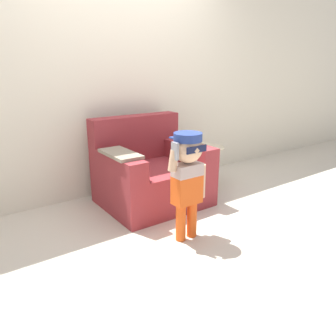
{
  "coord_description": "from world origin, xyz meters",
  "views": [
    {
      "loc": [
        -1.68,
        -2.68,
        1.37
      ],
      "look_at": [
        -0.05,
        -0.39,
        0.5
      ],
      "focal_mm": 35.0,
      "sensor_mm": 36.0,
      "label": 1
    }
  ],
  "objects": [
    {
      "name": "wall_back",
      "position": [
        0.0,
        0.59,
        1.3
      ],
      "size": [
        10.0,
        0.05,
        2.6
      ],
      "color": "beige",
      "rests_on": "ground_plane"
    },
    {
      "name": "ground_plane",
      "position": [
        0.0,
        0.0,
        0.0
      ],
      "size": [
        10.0,
        10.0,
        0.0
      ],
      "primitive_type": "plane",
      "color": "beige"
    },
    {
      "name": "side_table",
      "position": [
        0.81,
        0.06,
        0.3
      ],
      "size": [
        0.41,
        0.41,
        0.49
      ],
      "color": "beige",
      "rests_on": "ground_plane"
    },
    {
      "name": "armchair",
      "position": [
        0.03,
        0.05,
        0.31
      ],
      "size": [
        1.03,
        0.87,
        0.88
      ],
      "color": "maroon",
      "rests_on": "ground_plane"
    },
    {
      "name": "person_child",
      "position": [
        -0.14,
        -0.77,
        0.6
      ],
      "size": [
        0.36,
        0.27,
        0.89
      ],
      "color": "#E05119",
      "rests_on": "ground_plane"
    }
  ]
}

